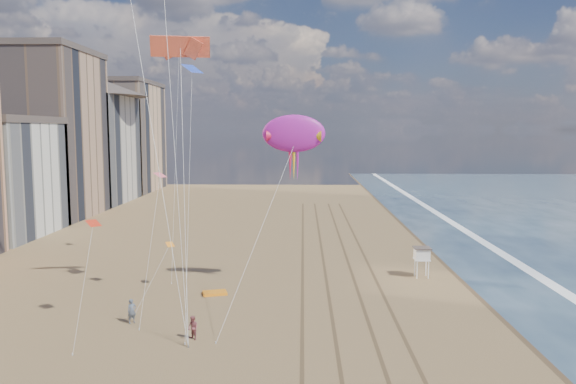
# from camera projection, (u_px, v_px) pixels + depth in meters

# --- Properties ---
(wet_sand) EXTENTS (260.00, 260.00, 0.00)m
(wet_sand) POSITION_uv_depth(u_px,v_px,m) (477.00, 261.00, 64.71)
(wet_sand) COLOR #42301E
(wet_sand) RESTS_ON ground
(foam) EXTENTS (260.00, 260.00, 0.00)m
(foam) POSITION_uv_depth(u_px,v_px,m) (514.00, 261.00, 64.60)
(foam) COLOR white
(foam) RESTS_ON ground
(tracks) EXTENTS (7.68, 120.00, 0.01)m
(tracks) POSITION_uv_depth(u_px,v_px,m) (340.00, 283.00, 55.21)
(tracks) COLOR brown
(tracks) RESTS_ON ground
(buildings) EXTENTS (34.72, 131.35, 29.00)m
(buildings) POSITION_uv_depth(u_px,v_px,m) (27.00, 139.00, 90.38)
(buildings) COLOR #C6B284
(buildings) RESTS_ON ground
(lifeguard_stand) EXTENTS (1.73, 1.73, 3.12)m
(lifeguard_stand) POSITION_uv_depth(u_px,v_px,m) (422.00, 254.00, 57.32)
(lifeguard_stand) COLOR white
(lifeguard_stand) RESTS_ON ground
(grounded_kite) EXTENTS (2.46, 1.92, 0.25)m
(grounded_kite) POSITION_uv_depth(u_px,v_px,m) (215.00, 293.00, 51.58)
(grounded_kite) COLOR orange
(grounded_kite) RESTS_ON ground
(show_kite) EXTENTS (5.20, 7.30, 19.82)m
(show_kite) POSITION_uv_depth(u_px,v_px,m) (294.00, 134.00, 51.24)
(show_kite) COLOR #A91A9A
(show_kite) RESTS_ON ground
(kite_flyer_a) EXTENTS (0.83, 0.79, 1.92)m
(kite_flyer_a) POSITION_uv_depth(u_px,v_px,m) (132.00, 311.00, 43.81)
(kite_flyer_a) COLOR #4F5966
(kite_flyer_a) RESTS_ON ground
(kite_flyer_b) EXTENTS (1.06, 1.05, 1.73)m
(kite_flyer_b) POSITION_uv_depth(u_px,v_px,m) (193.00, 328.00, 40.34)
(kite_flyer_b) COLOR #8F494C
(kite_flyer_b) RESTS_ON ground
(small_kites) EXTENTS (8.64, 19.40, 20.08)m
(small_kites) POSITION_uv_depth(u_px,v_px,m) (166.00, 128.00, 49.11)
(small_kites) COLOR #F55F6D
(small_kites) RESTS_ON ground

